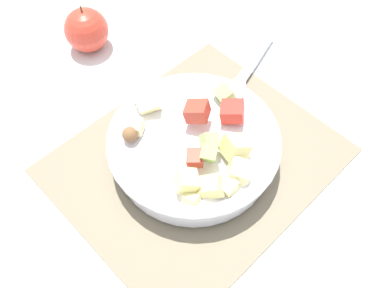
# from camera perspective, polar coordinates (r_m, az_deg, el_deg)

# --- Properties ---
(ground_plane) EXTENTS (2.40, 2.40, 0.00)m
(ground_plane) POSITION_cam_1_polar(r_m,az_deg,el_deg) (0.68, 0.56, -2.19)
(ground_plane) COLOR silver
(placemat) EXTENTS (0.42, 0.35, 0.01)m
(placemat) POSITION_cam_1_polar(r_m,az_deg,el_deg) (0.68, 0.56, -2.06)
(placemat) COLOR #756B56
(placemat) RESTS_ON ground_plane
(salad_bowl) EXTENTS (0.26, 0.26, 0.10)m
(salad_bowl) POSITION_cam_1_polar(r_m,az_deg,el_deg) (0.65, 0.07, -0.28)
(salad_bowl) COLOR white
(salad_bowl) RESTS_ON placemat
(serving_spoon) EXTENTS (0.19, 0.08, 0.01)m
(serving_spoon) POSITION_cam_1_polar(r_m,az_deg,el_deg) (0.79, 6.84, 8.93)
(serving_spoon) COLOR #B7B7BC
(serving_spoon) RESTS_ON placemat
(whole_apple) EXTENTS (0.08, 0.08, 0.10)m
(whole_apple) POSITION_cam_1_polar(r_m,az_deg,el_deg) (0.85, -13.92, 14.58)
(whole_apple) COLOR #BC3828
(whole_apple) RESTS_ON ground_plane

